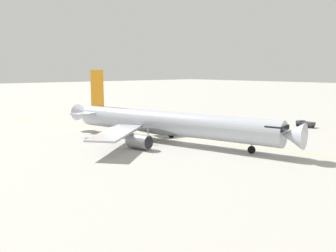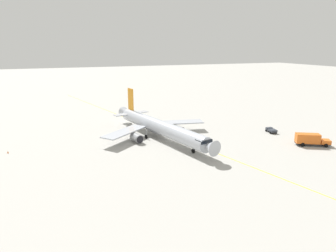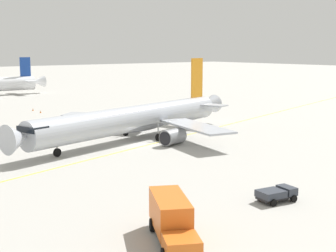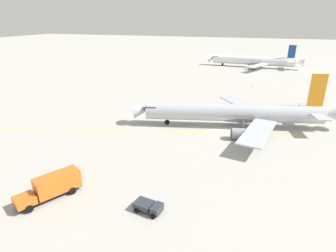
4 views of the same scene
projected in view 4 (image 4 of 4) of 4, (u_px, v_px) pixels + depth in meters
The scene contains 8 objects.
ground_plane at pixel (223, 131), 58.59m from camera, with size 600.00×600.00×0.00m, color #ADAAA3.
airliner_main at pixel (236, 113), 60.14m from camera, with size 43.71×32.22×11.96m.
airliner_secondary at pixel (254, 61), 133.02m from camera, with size 44.25×34.72×10.92m.
catering_truck_truck at pixel (52, 186), 36.67m from camera, with size 6.03×8.47×3.10m.
baggage_truck_truck at pixel (148, 206), 34.23m from camera, with size 3.80×2.60×1.22m.
taxiway_centreline at pixel (255, 134), 57.30m from camera, with size 164.50×44.86×0.01m.
safety_cone_near at pixel (251, 88), 94.04m from camera, with size 0.36×0.36×0.55m.
safety_cone_mid at pixel (252, 85), 97.99m from camera, with size 0.36×0.36×0.55m.
Camera 4 is at (5.99, -55.05, 22.50)m, focal length 29.57 mm.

